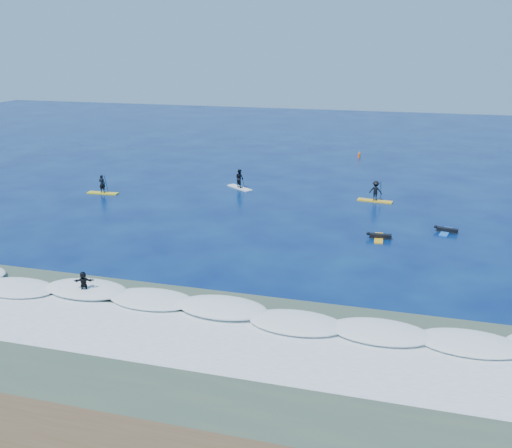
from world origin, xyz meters
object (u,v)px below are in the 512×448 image
(prone_paddler_far, at_px, (446,230))
(wave_surfer, at_px, (84,284))
(sup_paddler_left, at_px, (102,187))
(sup_paddler_center, at_px, (240,180))
(prone_paddler_near, at_px, (379,237))
(marker_buoy, at_px, (359,155))
(sup_paddler_right, at_px, (376,192))

(prone_paddler_far, height_order, wave_surfer, wave_surfer)
(sup_paddler_left, relative_size, prone_paddler_far, 1.31)
(sup_paddler_left, height_order, sup_paddler_center, sup_paddler_center)
(sup_paddler_center, xyz_separation_m, wave_surfer, (-1.15, -24.95, -0.04))
(sup_paddler_center, relative_size, prone_paddler_far, 1.31)
(prone_paddler_near, distance_m, prone_paddler_far, 5.33)
(wave_surfer, height_order, marker_buoy, wave_surfer)
(sup_paddler_center, distance_m, sup_paddler_right, 12.69)
(sup_paddler_left, relative_size, prone_paddler_near, 1.29)
(sup_paddler_right, xyz_separation_m, prone_paddler_near, (1.02, -9.81, -0.66))
(sup_paddler_left, height_order, sup_paddler_right, sup_paddler_right)
(prone_paddler_far, bearing_deg, sup_paddler_left, 96.20)
(sup_paddler_right, xyz_separation_m, wave_surfer, (-13.78, -23.74, -0.07))
(sup_paddler_left, xyz_separation_m, prone_paddler_near, (25.08, -5.84, -0.47))
(prone_paddler_near, distance_m, marker_buoy, 29.07)
(marker_buoy, bearing_deg, prone_paddler_near, -81.48)
(prone_paddler_far, height_order, marker_buoy, marker_buoy)
(prone_paddler_near, height_order, prone_paddler_far, prone_paddler_near)
(prone_paddler_near, relative_size, wave_surfer, 1.21)
(sup_paddler_right, relative_size, wave_surfer, 1.66)
(sup_paddler_right, height_order, wave_surfer, sup_paddler_right)
(sup_paddler_center, height_order, sup_paddler_right, sup_paddler_center)
(prone_paddler_far, bearing_deg, prone_paddler_near, 132.84)
(sup_paddler_right, bearing_deg, prone_paddler_far, -44.73)
(sup_paddler_right, distance_m, marker_buoy, 19.23)
(sup_paddler_left, distance_m, marker_buoy, 30.93)
(sup_paddler_right, relative_size, marker_buoy, 3.98)
(prone_paddler_near, height_order, wave_surfer, wave_surfer)
(sup_paddler_right, xyz_separation_m, marker_buoy, (-3.29, 18.94, -0.48))
(prone_paddler_near, bearing_deg, sup_paddler_right, 3.32)
(sup_paddler_right, distance_m, prone_paddler_far, 9.07)
(prone_paddler_near, height_order, marker_buoy, marker_buoy)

